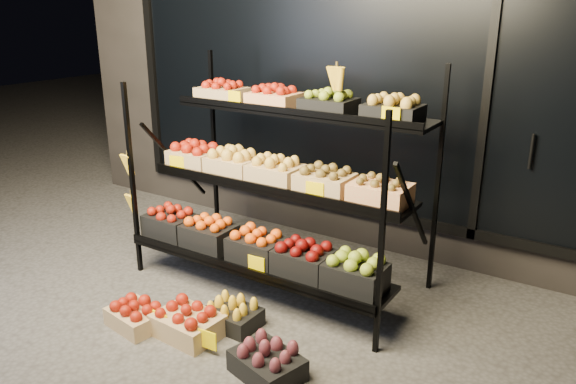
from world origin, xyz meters
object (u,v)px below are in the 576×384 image
Objects in this scene: display_rack at (273,184)px; floor_crate_midleft at (232,314)px; floor_crate_left at (135,315)px; floor_crate_midright at (187,322)px.

display_rack reaches higher than floor_crate_midleft.
floor_crate_left is 0.38m from floor_crate_midright.
floor_crate_left is at bearing -159.59° from floor_crate_midright.
floor_crate_midright is at bearing 25.72° from floor_crate_left.
floor_crate_left is 0.64m from floor_crate_midleft.
floor_crate_midleft is 0.82× the size of floor_crate_midright.
display_rack is at bearing 101.58° from floor_crate_midleft.
floor_crate_left is at bearing -144.88° from floor_crate_midleft.
floor_crate_midright is (0.36, 0.11, 0.01)m from floor_crate_left.
display_rack is 1.14m from floor_crate_midright.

